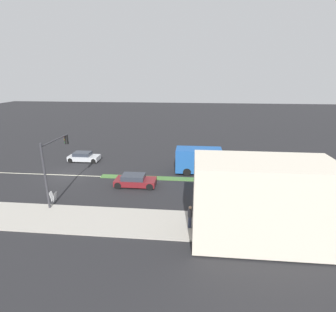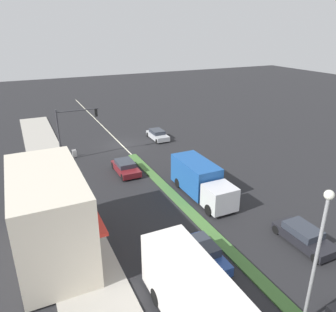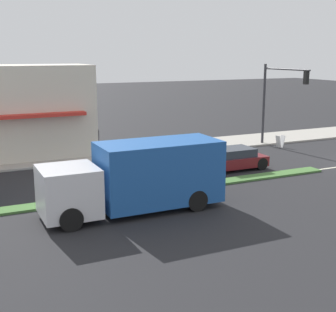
{
  "view_description": "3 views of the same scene",
  "coord_description": "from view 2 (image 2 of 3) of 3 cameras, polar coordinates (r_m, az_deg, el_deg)",
  "views": [
    {
      "loc": [
        26.24,
        13.99,
        10.83
      ],
      "look_at": [
        -1.78,
        11.26,
        2.05
      ],
      "focal_mm": 28.0,
      "sensor_mm": 36.0,
      "label": 1
    },
    {
      "loc": [
        11.31,
        37.44,
        13.82
      ],
      "look_at": [
        -1.71,
        10.04,
        1.78
      ],
      "focal_mm": 35.0,
      "sensor_mm": 36.0,
      "label": 2
    },
    {
      "loc": [
        -19.61,
        22.47,
        6.46
      ],
      "look_at": [
        -1.13,
        13.77,
        1.96
      ],
      "focal_mm": 50.0,
      "sensor_mm": 36.0,
      "label": 3
    }
  ],
  "objects": [
    {
      "name": "warning_aframe_sign",
      "position": [
        38.51,
        -15.98,
        0.42
      ],
      "size": [
        0.45,
        0.53,
        0.84
      ],
      "color": "silver",
      "rests_on": "ground"
    },
    {
      "name": "sidewalk_right",
      "position": [
        23.52,
        -15.42,
        -15.06
      ],
      "size": [
        4.0,
        73.0,
        0.12
      ],
      "primitive_type": "cube",
      "color": "#A8A399",
      "rests_on": "ground"
    },
    {
      "name": "ground_plane",
      "position": [
        26.4,
        4.14,
        -9.99
      ],
      "size": [
        160.0,
        160.0,
        0.0
      ],
      "primitive_type": "plane",
      "color": "#232326"
    },
    {
      "name": "delivery_truck",
      "position": [
        28.5,
        5.72,
        -4.16
      ],
      "size": [
        2.44,
        7.5,
        2.87
      ],
      "color": "silver",
      "rests_on": "ground"
    },
    {
      "name": "street_lamp",
      "position": [
        16.57,
        24.83,
        -13.73
      ],
      "size": [
        0.44,
        0.44,
        7.37
      ],
      "color": "gray",
      "rests_on": "median_strip"
    },
    {
      "name": "pedestrian",
      "position": [
        26.82,
        -18.29,
        -8.06
      ],
      "size": [
        0.34,
        0.34,
        1.71
      ],
      "color": "#282D42",
      "rests_on": "sidewalk_right"
    },
    {
      "name": "sedan_maroon",
      "position": [
        33.27,
        -7.39,
        -1.96
      ],
      "size": [
        1.92,
        4.1,
        1.22
      ],
      "color": "maroon",
      "rests_on": "ground"
    },
    {
      "name": "traffic_signal_main",
      "position": [
        37.02,
        -16.48,
        5.2
      ],
      "size": [
        4.59,
        0.34,
        5.6
      ],
      "color": "#333338",
      "rests_on": "sidewalk_right"
    },
    {
      "name": "sedan_dark",
      "position": [
        24.61,
        22.59,
        -12.74
      ],
      "size": [
        1.89,
        4.32,
        1.24
      ],
      "color": "black",
      "rests_on": "ground"
    },
    {
      "name": "lane_marking_center",
      "position": [
        41.48,
        -8.11,
        1.97
      ],
      "size": [
        0.16,
        60.0,
        0.01
      ],
      "primitive_type": "cube",
      "color": "beige",
      "rests_on": "ground"
    },
    {
      "name": "median_strip",
      "position": [
        20.65,
        17.36,
        -21.39
      ],
      "size": [
        0.9,
        46.0,
        0.1
      ],
      "primitive_type": "cube",
      "color": "#477538",
      "rests_on": "ground"
    },
    {
      "name": "coupe_blue",
      "position": [
        21.36,
        6.06,
        -16.56
      ],
      "size": [
        1.8,
        3.99,
        1.37
      ],
      "color": "#284793",
      "rests_on": "ground"
    },
    {
      "name": "building_corner_store",
      "position": [
        21.85,
        -19.91,
        -9.68
      ],
      "size": [
        4.85,
        8.74,
        5.63
      ],
      "color": "beige",
      "rests_on": "sidewalk_right"
    },
    {
      "name": "sedan_silver",
      "position": [
        42.99,
        -1.82,
        3.71
      ],
      "size": [
        1.75,
        3.9,
        1.22
      ],
      "color": "#B7BABF",
      "rests_on": "ground"
    }
  ]
}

